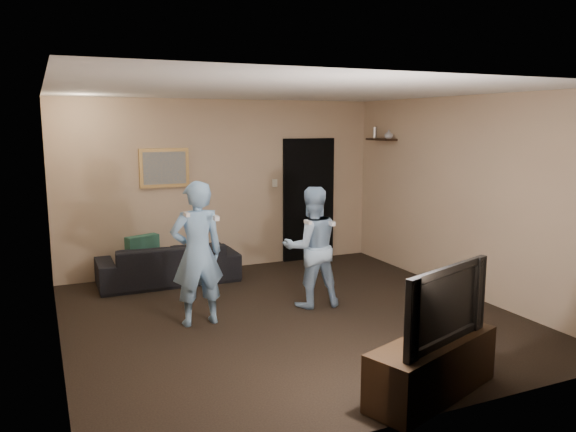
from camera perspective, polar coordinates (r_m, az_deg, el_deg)
name	(u,v)px	position (r m, az deg, el deg)	size (l,w,h in m)	color
ground	(290,317)	(6.69, 0.23, -10.22)	(5.00, 5.00, 0.00)	black
ceiling	(290,91)	(6.31, 0.24, 12.62)	(5.00, 5.00, 0.04)	silver
wall_back	(223,185)	(8.69, -6.59, 3.11)	(5.00, 0.04, 2.60)	tan
wall_front	(431,254)	(4.26, 14.28, -3.78)	(5.00, 0.04, 2.60)	tan
wall_left	(52,224)	(5.82, -22.82, -0.72)	(0.04, 5.00, 2.60)	tan
wall_right	(463,196)	(7.73, 17.37, 1.96)	(0.04, 5.00, 2.60)	tan
sofa	(169,263)	(8.16, -12.05, -4.70)	(1.95, 0.76, 0.57)	black
throw_pillow	(143,252)	(8.05, -14.55, -3.56)	(0.46, 0.15, 0.46)	#164335
painting_frame	(164,168)	(8.41, -12.45, 4.80)	(0.72, 0.05, 0.57)	olive
painting_canvas	(165,168)	(8.38, -12.41, 4.78)	(0.62, 0.01, 0.47)	slate
doorway	(309,200)	(9.24, 2.11, 1.67)	(0.90, 0.06, 2.00)	black
light_switch	(275,183)	(8.96, -1.35, 3.36)	(0.08, 0.02, 0.12)	silver
wall_shelf	(381,139)	(9.04, 9.45, 7.68)	(0.20, 0.60, 0.03)	black
shelf_vase	(389,134)	(8.87, 10.19, 8.17)	(0.13, 0.13, 0.14)	#AAA9AE
shelf_figurine	(375,133)	(9.20, 8.80, 8.38)	(0.06, 0.06, 0.18)	silver
tv_console	(432,367)	(4.96, 14.44, -14.66)	(1.34, 0.43, 0.48)	black
television	(435,302)	(4.77, 14.72, -8.48)	(1.12, 0.15, 0.64)	black
wii_player_left	(197,254)	(6.33, -9.21, -3.79)	(0.60, 0.49, 1.63)	#78A5D0
wii_player_right	(311,247)	(6.90, 2.40, -3.17)	(0.79, 0.66, 1.49)	#97BBDC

